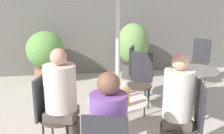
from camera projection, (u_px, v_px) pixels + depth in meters
name	position (u px, v px, depth m)	size (l,w,h in m)	color
storefront_wall	(85.00, 8.00, 5.77)	(10.00, 0.06, 3.00)	slate
cafe_table_near	(117.00, 116.00, 2.86)	(0.65, 0.65, 0.70)	#514C47
cafe_table_far	(195.00, 82.00, 3.98)	(0.65, 0.65, 0.70)	#514C47
bistro_chair_0	(49.00, 109.00, 2.94)	(0.45, 0.43, 0.92)	#42382D
bistro_chair_2	(190.00, 117.00, 2.75)	(0.45, 0.43, 0.92)	#42382D
bistro_chair_3	(200.00, 58.00, 5.31)	(0.47, 0.47, 0.92)	#42382D
bistro_chair_4	(136.00, 68.00, 4.56)	(0.46, 0.45, 0.92)	#42382D
bistro_chair_5	(140.00, 77.00, 4.09)	(0.46, 0.47, 0.92)	#42382D
seated_person_0	(62.00, 94.00, 2.87)	(0.41, 0.38, 1.24)	brown
seated_person_1	(109.00, 126.00, 2.21)	(0.34, 0.36, 1.20)	brown
seated_person_2	(177.00, 100.00, 2.72)	(0.35, 0.33, 1.23)	brown
beer_glass_0	(125.00, 88.00, 2.94)	(0.07, 0.07, 0.15)	silver
beer_glass_1	(101.00, 91.00, 2.83)	(0.06, 0.06, 0.15)	#B28433
beer_glass_2	(126.00, 97.00, 2.62)	(0.07, 0.07, 0.19)	#B28433
potted_plant_0	(46.00, 53.00, 5.39)	(0.78, 0.78, 1.07)	#93664C
potted_plant_1	(133.00, 48.00, 5.65)	(0.69, 0.69, 1.20)	#47423D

